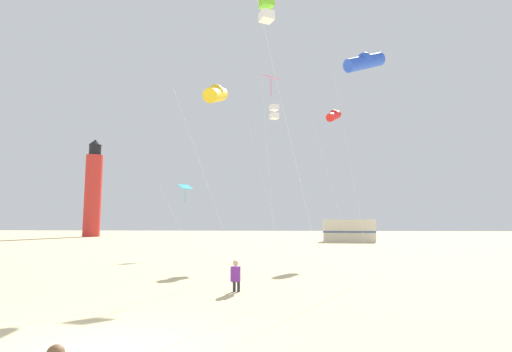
# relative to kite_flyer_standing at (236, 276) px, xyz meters

# --- Properties ---
(kite_flyer_standing) EXTENTS (0.35, 0.51, 1.16)m
(kite_flyer_standing) POSITION_rel_kite_flyer_standing_xyz_m (0.00, 0.00, 0.00)
(kite_flyer_standing) COLOR #722D99
(kite_flyer_standing) RESTS_ON ground
(kite_tube_gold) EXTENTS (3.29, 3.02, 9.55)m
(kite_tube_gold) POSITION_rel_kite_flyer_standing_xyz_m (-1.63, 4.26, 8.23)
(kite_tube_gold) COLOR silver
(kite_tube_gold) RESTS_ON ground
(kite_tube_blue) EXTENTS (2.84, 2.56, 11.59)m
(kite_tube_blue) POSITION_rel_kite_flyer_standing_xyz_m (5.96, 5.77, 10.28)
(kite_tube_blue) COLOR silver
(kite_tube_blue) RESTS_ON ground
(kite_diamond_cyan) EXTENTS (2.99, 2.33, 5.42)m
(kite_diamond_cyan) POSITION_rel_kite_flyer_standing_xyz_m (-6.01, 15.03, 4.43)
(kite_diamond_cyan) COLOR silver
(kite_diamond_cyan) RESTS_ON ground
(kite_box_white) EXTENTS (3.08, 2.77, 11.92)m
(kite_box_white) POSITION_rel_kite_flyer_standing_xyz_m (0.83, 16.34, 10.70)
(kite_box_white) COLOR silver
(kite_box_white) RESTS_ON ground
(kite_tube_scarlet) EXTENTS (2.85, 3.30, 12.04)m
(kite_tube_scarlet) POSITION_rel_kite_flyer_standing_xyz_m (5.75, 17.81, 10.72)
(kite_tube_scarlet) COLOR silver
(kite_tube_scarlet) RESTS_ON ground
(kite_box_lime) EXTENTS (2.89, 2.85, 13.24)m
(kite_box_lime) POSITION_rel_kite_flyer_standing_xyz_m (0.96, 3.38, 12.02)
(kite_box_lime) COLOR silver
(kite_box_lime) RESTS_ON ground
(kite_diamond_rainbow) EXTENTS (1.22, 1.22, 11.81)m
(kite_diamond_rainbow) POSITION_rel_kite_flyer_standing_xyz_m (0.87, 9.42, 10.45)
(kite_diamond_rainbow) COLOR silver
(kite_diamond_rainbow) RESTS_ON ground
(lighthouse_distant) EXTENTS (2.80, 2.80, 16.80)m
(lighthouse_distant) POSITION_rel_kite_flyer_standing_xyz_m (-31.60, 49.88, 7.22)
(lighthouse_distant) COLOR red
(lighthouse_distant) RESTS_ON ground
(rv_van_cream) EXTENTS (6.57, 2.71, 2.80)m
(rv_van_cream) POSITION_rel_kite_flyer_standing_xyz_m (9.53, 36.59, 0.78)
(rv_van_cream) COLOR beige
(rv_van_cream) RESTS_ON ground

